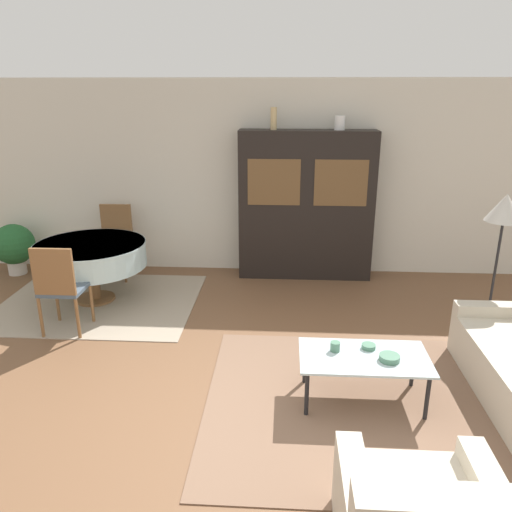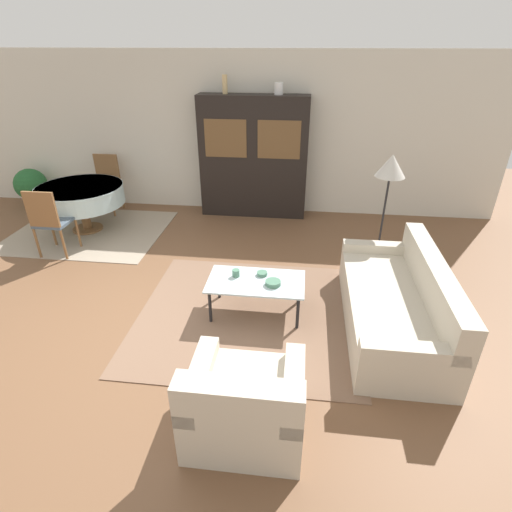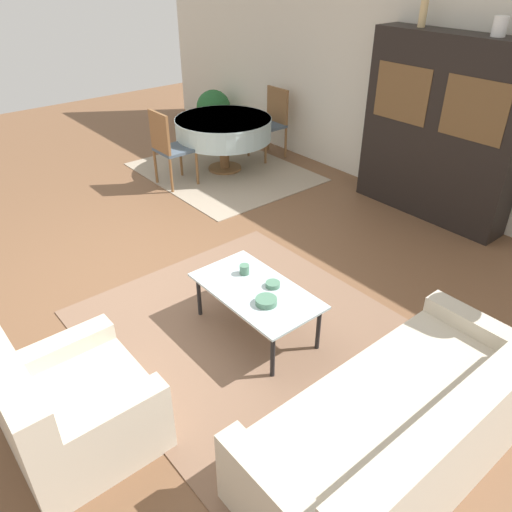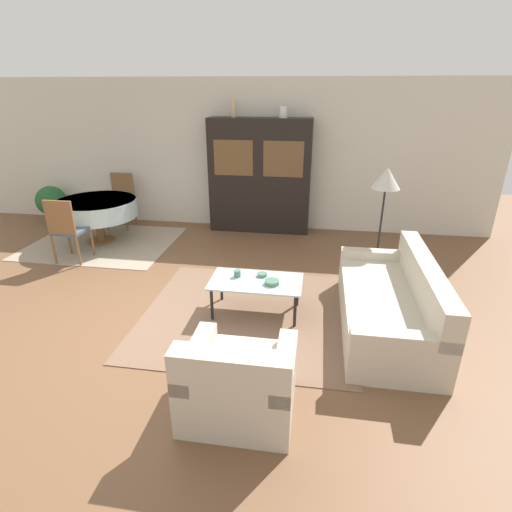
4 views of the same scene
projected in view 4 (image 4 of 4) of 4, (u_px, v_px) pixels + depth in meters
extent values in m
plane|color=brown|center=(153.00, 320.00, 4.71)|extent=(14.00, 14.00, 0.00)
cube|color=beige|center=(221.00, 155.00, 7.48)|extent=(10.00, 0.06, 2.70)
cube|color=brown|center=(248.00, 314.00, 4.83)|extent=(2.50, 2.34, 0.01)
cube|color=gray|center=(104.00, 243.00, 7.01)|extent=(2.42, 1.95, 0.01)
cube|color=beige|center=(385.00, 310.00, 4.49)|extent=(0.94, 2.10, 0.43)
cube|color=beige|center=(425.00, 280.00, 4.28)|extent=(0.20, 2.10, 0.39)
cube|color=beige|center=(404.00, 340.00, 3.51)|extent=(0.94, 0.16, 0.12)
cube|color=beige|center=(377.00, 255.00, 5.27)|extent=(0.94, 0.16, 0.12)
cube|color=beige|center=(240.00, 387.00, 3.36)|extent=(0.90, 0.85, 0.42)
cube|color=beige|center=(230.00, 374.00, 2.91)|extent=(0.90, 0.20, 0.37)
cube|color=beige|center=(195.00, 356.00, 3.31)|extent=(0.16, 0.85, 0.12)
cube|color=beige|center=(285.00, 365.00, 3.20)|extent=(0.16, 0.85, 0.12)
cylinder|color=black|center=(212.00, 304.00, 4.64)|extent=(0.04, 0.04, 0.40)
cylinder|color=black|center=(295.00, 311.00, 4.50)|extent=(0.04, 0.04, 0.40)
cylinder|color=black|center=(221.00, 285.00, 5.07)|extent=(0.04, 0.04, 0.40)
cylinder|color=black|center=(298.00, 291.00, 4.94)|extent=(0.04, 0.04, 0.40)
cube|color=silver|center=(256.00, 281.00, 4.70)|extent=(1.09, 0.60, 0.02)
cube|color=black|center=(260.00, 177.00, 7.28)|extent=(1.84, 0.39, 2.04)
cube|color=brown|center=(233.00, 158.00, 7.02)|extent=(0.70, 0.01, 0.61)
cube|color=brown|center=(283.00, 159.00, 6.89)|extent=(0.70, 0.01, 0.61)
cylinder|color=brown|center=(102.00, 240.00, 7.08)|extent=(0.48, 0.48, 0.03)
cylinder|color=brown|center=(100.00, 229.00, 7.00)|extent=(0.14, 0.14, 0.45)
cylinder|color=silver|center=(97.00, 208.00, 6.85)|extent=(1.34, 1.34, 0.30)
cylinder|color=silver|center=(95.00, 201.00, 6.80)|extent=(1.35, 1.35, 0.03)
cylinder|color=brown|center=(69.00, 240.00, 6.47)|extent=(0.04, 0.04, 0.46)
cylinder|color=brown|center=(92.00, 242.00, 6.41)|extent=(0.04, 0.04, 0.46)
cylinder|color=brown|center=(54.00, 250.00, 6.10)|extent=(0.04, 0.04, 0.46)
cylinder|color=brown|center=(78.00, 251.00, 6.04)|extent=(0.04, 0.04, 0.46)
cube|color=#475666|center=(71.00, 231.00, 6.16)|extent=(0.44, 0.44, 0.04)
cube|color=brown|center=(59.00, 217.00, 5.87)|extent=(0.44, 0.04, 0.51)
cylinder|color=brown|center=(126.00, 219.00, 7.52)|extent=(0.04, 0.04, 0.46)
cylinder|color=brown|center=(106.00, 218.00, 7.57)|extent=(0.04, 0.04, 0.46)
cylinder|color=brown|center=(136.00, 213.00, 7.88)|extent=(0.04, 0.04, 0.46)
cylinder|color=brown|center=(116.00, 212.00, 7.94)|extent=(0.04, 0.04, 0.46)
cube|color=#475666|center=(120.00, 203.00, 7.63)|extent=(0.44, 0.44, 0.04)
cube|color=brown|center=(122.00, 186.00, 7.71)|extent=(0.44, 0.04, 0.51)
cylinder|color=black|center=(375.00, 272.00, 5.90)|extent=(0.28, 0.28, 0.02)
cylinder|color=black|center=(380.00, 231.00, 5.65)|extent=(0.03, 0.03, 1.27)
cone|color=beige|center=(387.00, 178.00, 5.35)|extent=(0.38, 0.38, 0.28)
cylinder|color=#4C7A60|center=(237.00, 274.00, 4.78)|extent=(0.08, 0.08, 0.08)
cylinder|color=#4C7A60|center=(272.00, 282.00, 4.61)|extent=(0.17, 0.17, 0.05)
cylinder|color=#4C7A60|center=(262.00, 275.00, 4.80)|extent=(0.12, 0.12, 0.04)
cylinder|color=tan|center=(234.00, 109.00, 6.88)|extent=(0.08, 0.08, 0.29)
cylinder|color=white|center=(283.00, 112.00, 6.78)|extent=(0.14, 0.14, 0.18)
cylinder|color=beige|center=(55.00, 217.00, 8.05)|extent=(0.25, 0.25, 0.20)
sphere|color=#235B2D|center=(51.00, 201.00, 7.92)|extent=(0.58, 0.58, 0.58)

